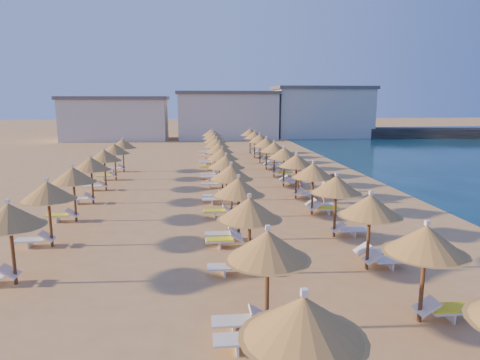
{
  "coord_description": "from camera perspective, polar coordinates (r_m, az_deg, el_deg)",
  "views": [
    {
      "loc": [
        -3.79,
        -21.52,
        6.22
      ],
      "look_at": [
        -1.14,
        4.0,
        1.3
      ],
      "focal_mm": 32.0,
      "sensor_mm": 36.0,
      "label": 1
    }
  ],
  "objects": [
    {
      "name": "beachgoer_c",
      "position": [
        28.92,
        7.81,
        0.23
      ],
      "size": [
        1.08,
        1.12,
        1.87
      ],
      "primitive_type": "imported",
      "rotation": [
        0.0,
        0.0,
        -0.82
      ],
      "color": "tan",
      "rests_on": "ground"
    },
    {
      "name": "beachgoer_a",
      "position": [
        25.97,
        11.08,
        -1.22
      ],
      "size": [
        0.46,
        0.67,
        1.76
      ],
      "primitive_type": "imported",
      "rotation": [
        0.0,
        0.0,
        -1.63
      ],
      "color": "tan",
      "rests_on": "ground"
    },
    {
      "name": "beachgoer_b",
      "position": [
        27.68,
        12.16,
        -0.75
      ],
      "size": [
        0.78,
        0.89,
        1.54
      ],
      "primitive_type": "imported",
      "rotation": [
        0.0,
        0.0,
        -1.27
      ],
      "color": "tan",
      "rests_on": "ground"
    },
    {
      "name": "parasol_row_west",
      "position": [
        27.91,
        -2.14,
        2.94
      ],
      "size": [
        2.32,
        43.98,
        2.97
      ],
      "color": "brown",
      "rests_on": "ground"
    },
    {
      "name": "loungers",
      "position": [
        27.78,
        -1.26,
        -1.36
      ],
      "size": [
        15.37,
        42.27,
        0.66
      ],
      "color": "white",
      "rests_on": "ground"
    },
    {
      "name": "hotel_blocks",
      "position": [
        67.86,
        -1.12,
        8.72
      ],
      "size": [
        47.94,
        10.3,
        8.1
      ],
      "color": "beige",
      "rests_on": "ground"
    },
    {
      "name": "parasol_row_inland",
      "position": [
        26.7,
        -19.26,
        1.97
      ],
      "size": [
        2.32,
        25.04,
        2.97
      ],
      "color": "brown",
      "rests_on": "ground"
    },
    {
      "name": "jetty",
      "position": [
        73.04,
        19.36,
        5.95
      ],
      "size": [
        30.26,
        8.55,
        1.5
      ],
      "primitive_type": "cube",
      "rotation": [
        0.0,
        0.0,
        -0.15
      ],
      "color": "black",
      "rests_on": "ground"
    },
    {
      "name": "parasol_row_east",
      "position": [
        28.53,
        6.67,
        3.04
      ],
      "size": [
        2.32,
        43.98,
        2.97
      ],
      "color": "brown",
      "rests_on": "ground"
    },
    {
      "name": "ground",
      "position": [
        22.71,
        3.92,
        -5.06
      ],
      "size": [
        220.0,
        220.0,
        0.0
      ],
      "primitive_type": "plane",
      "color": "tan",
      "rests_on": "ground"
    }
  ]
}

